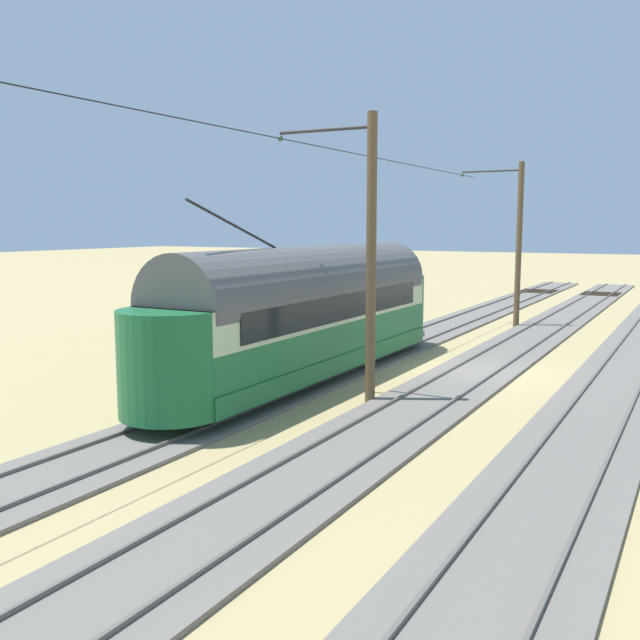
# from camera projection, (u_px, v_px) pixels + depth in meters

# --- Properties ---
(ground_plane) EXTENTS (220.00, 220.00, 0.00)m
(ground_plane) POSITION_uv_depth(u_px,v_px,m) (476.00, 373.00, 23.98)
(ground_plane) COLOR tan
(track_streetcar_siding) EXTENTS (2.80, 80.00, 0.18)m
(track_streetcar_siding) POSITION_uv_depth(u_px,v_px,m) (617.00, 384.00, 22.15)
(track_streetcar_siding) COLOR #666059
(track_streetcar_siding) RESTS_ON ground
(track_adjacent_siding) EXTENTS (2.80, 80.00, 0.18)m
(track_adjacent_siding) POSITION_uv_depth(u_px,v_px,m) (479.00, 370.00, 24.25)
(track_adjacent_siding) COLOR #666059
(track_adjacent_siding) RESTS_ON ground
(track_third_siding) EXTENTS (2.80, 80.00, 0.18)m
(track_third_siding) POSITION_uv_depth(u_px,v_px,m) (362.00, 358.00, 26.34)
(track_third_siding) COLOR #666059
(track_third_siding) RESTS_ON ground
(vintage_streetcar) EXTENTS (2.65, 15.86, 5.42)m
(vintage_streetcar) POSITION_uv_depth(u_px,v_px,m) (310.00, 311.00, 22.61)
(vintage_streetcar) COLOR #196033
(vintage_streetcar) RESTS_ON ground
(catenary_pole_foreground) EXTENTS (3.13, 0.28, 7.98)m
(catenary_pole_foreground) POSITION_uv_depth(u_px,v_px,m) (517.00, 242.00, 34.40)
(catenary_pole_foreground) COLOR brown
(catenary_pole_foreground) RESTS_ON ground
(catenary_pole_mid_near) EXTENTS (3.13, 0.28, 7.98)m
(catenary_pole_mid_near) POSITION_uv_depth(u_px,v_px,m) (368.00, 254.00, 19.55)
(catenary_pole_mid_near) COLOR brown
(catenary_pole_mid_near) RESTS_ON ground
(overhead_wire_run) EXTENTS (2.92, 38.19, 0.18)m
(overhead_wire_run) POSITION_uv_depth(u_px,v_px,m) (296.00, 141.00, 21.12)
(overhead_wire_run) COLOR black
(overhead_wire_run) RESTS_ON ground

